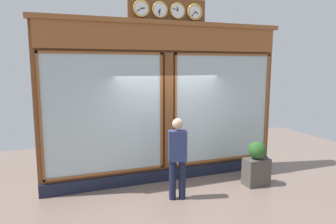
% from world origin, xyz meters
% --- Properties ---
extents(shop_facade, '(5.86, 0.42, 4.21)m').
position_xyz_m(shop_facade, '(-0.00, -0.13, 1.88)').
color(shop_facade, brown).
rests_on(shop_facade, ground_plane).
extents(pedestrian, '(0.41, 0.31, 1.69)m').
position_xyz_m(pedestrian, '(0.19, 1.06, 0.93)').
color(pedestrian, '#191E38').
rests_on(pedestrian, ground_plane).
extents(planter_box, '(0.56, 0.36, 0.62)m').
position_xyz_m(planter_box, '(-1.79, 0.99, 0.31)').
color(planter_box, '#4C4742').
rests_on(planter_box, ground_plane).
extents(planter_shrub, '(0.40, 0.40, 0.40)m').
position_xyz_m(planter_shrub, '(-1.79, 0.99, 0.82)').
color(planter_shrub, '#285623').
rests_on(planter_shrub, planter_box).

